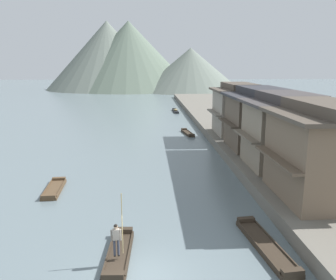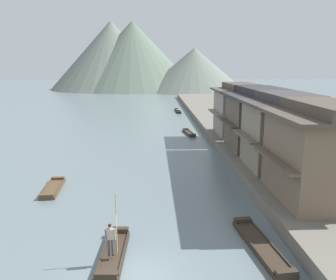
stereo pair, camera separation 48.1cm
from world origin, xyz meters
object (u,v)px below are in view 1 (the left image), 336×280
object	(u,v)px
boat_moored_third	(175,111)
boatman_person	(116,236)
boat_moored_far	(266,246)
house_waterfront_narrow	(238,109)
house_waterfront_second	(286,131)
house_waterfront_tall	(260,118)
boat_moored_second	(54,189)
boat_moored_nearest	(188,133)
boat_foreground_poled	(119,254)
house_waterfront_nearest	(327,152)

from	to	relation	value
boat_moored_third	boatman_person	bearing A→B (deg)	-97.38
boat_moored_far	house_waterfront_narrow	xyz separation A→B (m)	(5.01, 25.53, 3.76)
house_waterfront_second	house_waterfront_narrow	world-z (taller)	same
boat_moored_third	house_waterfront_tall	world-z (taller)	house_waterfront_tall
boatman_person	boat_moored_second	size ratio (longest dim) A/B	0.73
boat_moored_far	boat_moored_nearest	bearing A→B (deg)	91.28
boat_foreground_poled	house_waterfront_narrow	bearing A→B (deg)	64.31
boat_moored_nearest	house_waterfront_tall	distance (m)	13.74
boatman_person	house_waterfront_narrow	xyz separation A→B (m)	(12.52, 26.69, 2.37)
boat_foreground_poled	boat_moored_second	size ratio (longest dim) A/B	1.08
house_waterfront_tall	boat_moored_third	bearing A→B (deg)	99.92
boat_moored_third	house_waterfront_narrow	world-z (taller)	house_waterfront_narrow
boat_moored_nearest	boat_moored_third	bearing A→B (deg)	89.84
house_waterfront_second	house_waterfront_tall	distance (m)	6.66
boat_foreground_poled	house_waterfront_tall	xyz separation A→B (m)	(12.82, 18.58, 3.73)
boat_foreground_poled	house_waterfront_nearest	distance (m)	14.15
boat_moored_nearest	house_waterfront_narrow	world-z (taller)	house_waterfront_narrow
boat_moored_far	house_waterfront_nearest	size ratio (longest dim) A/B	0.77
boatman_person	boat_moored_second	bearing A→B (deg)	118.66
boatman_person	boat_foreground_poled	bearing A→B (deg)	88.95
boat_moored_third	boat_moored_far	bearing A→B (deg)	-89.33
boat_moored_third	house_waterfront_second	xyz separation A→B (m)	(5.94, -40.60, 3.72)
boatman_person	house_waterfront_narrow	world-z (taller)	house_waterfront_narrow
house_waterfront_nearest	house_waterfront_second	distance (m)	6.93
house_waterfront_nearest	house_waterfront_narrow	bearing A→B (deg)	90.53
boat_moored_far	house_waterfront_tall	world-z (taller)	house_waterfront_tall
house_waterfront_nearest	house_waterfront_tall	xyz separation A→B (m)	(0.12, 13.59, 0.00)
boat_foreground_poled	house_waterfront_nearest	size ratio (longest dim) A/B	0.60
boat_moored_nearest	house_waterfront_nearest	distance (m)	26.30
boat_foreground_poled	boat_moored_nearest	xyz separation A→B (m)	(6.82, 30.36, -0.04)
boat_foreground_poled	boat_moored_nearest	size ratio (longest dim) A/B	0.99
house_waterfront_nearest	house_waterfront_second	bearing A→B (deg)	88.95
boatman_person	boat_moored_nearest	size ratio (longest dim) A/B	0.67
house_waterfront_second	boatman_person	bearing A→B (deg)	-135.48
house_waterfront_narrow	boat_foreground_poled	bearing A→B (deg)	-115.69
house_waterfront_nearest	boat_moored_far	bearing A→B (deg)	-138.92
house_waterfront_nearest	house_waterfront_narrow	distance (m)	20.99
house_waterfront_narrow	boat_moored_third	bearing A→B (deg)	101.95
boat_moored_second	boat_foreground_poled	bearing A→B (deg)	-59.55
boat_moored_nearest	boatman_person	bearing A→B (deg)	-102.41
house_waterfront_narrow	boat_moored_second	bearing A→B (deg)	-137.76
boat_moored_far	house_waterfront_nearest	bearing A→B (deg)	41.08
boat_moored_third	house_waterfront_nearest	size ratio (longest dim) A/B	0.73
house_waterfront_tall	house_waterfront_narrow	bearing A→B (deg)	92.44
boat_moored_second	boat_moored_third	size ratio (longest dim) A/B	0.76
boat_foreground_poled	boat_moored_nearest	bearing A→B (deg)	77.33
boat_moored_second	boat_moored_far	xyz separation A→B (m)	(13.10, -9.08, 0.02)
boat_moored_nearest	boat_moored_third	world-z (taller)	boat_moored_third
boat_moored_second	house_waterfront_tall	bearing A→B (deg)	26.14
house_waterfront_tall	boatman_person	bearing A→B (deg)	-123.64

